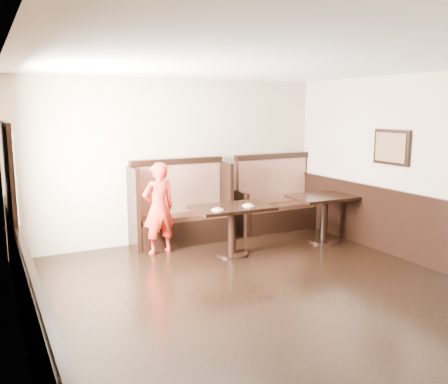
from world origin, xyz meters
TOP-DOWN VIEW (x-y plane):
  - ground at (0.00, 0.00)m, footprint 7.00×7.00m
  - room_shell at (-0.30, 0.28)m, footprint 7.00×7.00m
  - booth_main at (0.00, 3.30)m, footprint 1.75×0.72m
  - booth_neighbor at (1.95, 3.29)m, footprint 1.65×0.72m
  - table_main at (0.45, 2.23)m, footprint 1.26×0.81m
  - table_neighbor at (2.23, 2.17)m, footprint 1.20×0.81m
  - child at (-0.55, 2.84)m, footprint 0.57×0.40m
  - pizza_plate_left at (0.12, 2.08)m, footprint 0.18×0.18m
  - pizza_plate_right at (0.69, 2.14)m, footprint 0.19×0.19m

SIDE VIEW (x-z plane):
  - ground at x=0.00m, z-range 0.00..0.00m
  - booth_neighbor at x=1.95m, z-range -0.24..1.21m
  - booth_main at x=0.00m, z-range -0.20..1.25m
  - table_main at x=0.45m, z-range 0.21..1.00m
  - table_neighbor at x=2.23m, z-range 0.20..1.02m
  - room_shell at x=-0.30m, z-range -2.83..4.17m
  - child at x=-0.55m, z-range 0.00..1.47m
  - pizza_plate_left at x=0.12m, z-range 0.78..0.81m
  - pizza_plate_right at x=0.69m, z-range 0.78..0.82m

